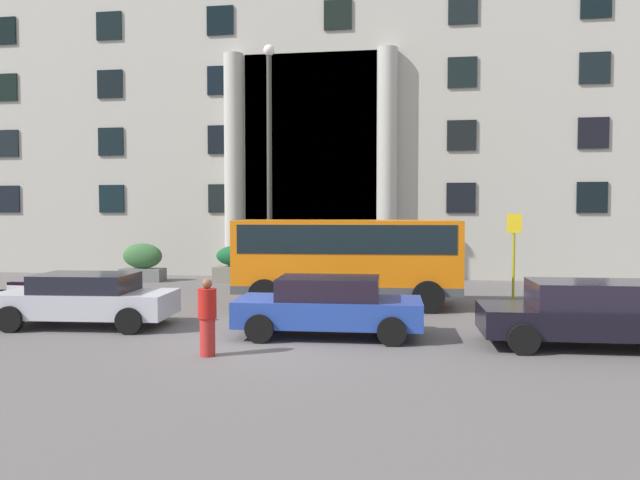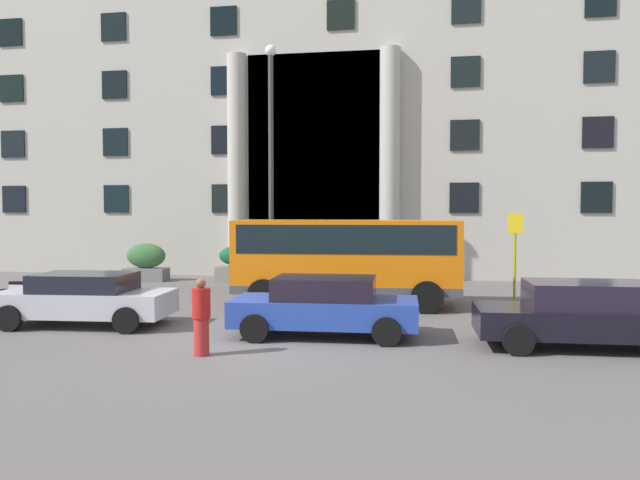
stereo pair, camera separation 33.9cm
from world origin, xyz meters
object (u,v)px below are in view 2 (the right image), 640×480
Objects in this scene: parked_hatchback_near at (325,306)px; motorcycle_near_kerb at (116,296)px; bus_stop_sign at (515,247)px; hedge_planter_east at (241,264)px; motorcycle_far_end at (23,294)px; pedestrian_man_red_shirt at (201,317)px; orange_minibus at (347,254)px; hedge_planter_entrance_left at (146,263)px; parked_compact_extra at (588,314)px; parked_sedan_second at (85,298)px; scooter_by_planter at (561,308)px; lamppost_plaza_centre at (271,150)px; hedge_planter_west at (315,269)px.

motorcycle_near_kerb is at bearing 157.79° from parked_hatchback_near.
hedge_planter_east is at bearing 160.81° from bus_stop_sign.
hedge_planter_east is 0.95× the size of motorcycle_far_end.
pedestrian_man_red_shirt is (6.94, -4.39, 0.30)m from motorcycle_far_end.
orange_minibus is at bearing 28.21° from pedestrian_man_red_shirt.
orange_minibus is 3.90× the size of hedge_planter_entrance_left.
parked_hatchback_near is at bearing -92.46° from orange_minibus.
parked_compact_extra is (0.60, -6.68, -0.98)m from bus_stop_sign.
hedge_planter_entrance_left is 9.90m from parked_sedan_second.
hedge_planter_entrance_left is 3.94m from hedge_planter_east.
hedge_planter_entrance_left reaches higher than hedge_planter_east.
motorcycle_far_end is at bearing -117.57° from hedge_planter_east.
hedge_planter_east is at bearing 96.41° from motorcycle_near_kerb.
scooter_by_planter is (14.40, -7.64, -0.27)m from hedge_planter_entrance_left.
hedge_planter_entrance_left is 0.20× the size of lamppost_plaza_centre.
hedge_planter_entrance_left reaches higher than motorcycle_near_kerb.
hedge_planter_east is (-4.88, 5.24, -0.83)m from orange_minibus.
hedge_planter_west is 0.41× the size of parked_compact_extra.
scooter_by_planter is (7.46, -7.46, -0.16)m from hedge_planter_west.
parked_sedan_second is 4.71m from pedestrian_man_red_shirt.
hedge_planter_west is 0.43× the size of parked_sedan_second.
hedge_planter_entrance_left is at bearing 90.63° from motorcycle_far_end.
hedge_planter_east is (3.94, 0.09, -0.03)m from hedge_planter_entrance_left.
parked_sedan_second is at bearing -150.84° from bus_stop_sign.
pedestrian_man_red_shirt is (-2.07, -2.25, 0.06)m from parked_hatchback_near.
parked_hatchback_near is 0.92× the size of parked_compact_extra.
parked_hatchback_near is 5.54m from parked_compact_extra.
lamppost_plaza_centre is (-1.21, 10.27, 4.22)m from pedestrian_man_red_shirt.
pedestrian_man_red_shirt is at bearing -36.94° from parked_sedan_second.
parked_compact_extra is at bearing -5.32° from parked_hatchback_near.
motorcycle_near_kerb is at bearing 165.86° from parked_compact_extra.
motorcycle_near_kerb is (2.75, 0.11, 0.00)m from motorcycle_far_end.
lamppost_plaza_centre is (-8.81, 8.30, 4.28)m from parked_compact_extra.
orange_minibus is 3.40× the size of motorcycle_far_end.
parked_compact_extra is at bearing -52.75° from hedge_planter_west.
parked_sedan_second is 1.98m from motorcycle_near_kerb.
hedge_planter_entrance_left is 0.92× the size of hedge_planter_east.
parked_compact_extra is at bearing 3.87° from motorcycle_near_kerb.
bus_stop_sign is at bearing 36.35° from motorcycle_near_kerb.
parked_hatchback_near is 6.65m from motorcycle_near_kerb.
orange_minibus is 5.40m from hedge_planter_west.
parked_compact_extra reaches higher than scooter_by_planter.
hedge_planter_west reaches higher than motorcycle_near_kerb.
pedestrian_man_red_shirt is (-7.60, -1.97, 0.05)m from parked_compact_extra.
motorcycle_far_end is (-13.94, -4.27, -1.23)m from bus_stop_sign.
bus_stop_sign reaches higher than hedge_planter_west.
parked_compact_extra is (5.53, -0.28, 0.01)m from parked_hatchback_near.
hedge_planter_west is 0.95× the size of scooter_by_planter.
hedge_planter_east is 11.04m from parked_hatchback_near.
scooter_by_planter is (0.55, -4.28, -1.23)m from bus_stop_sign.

